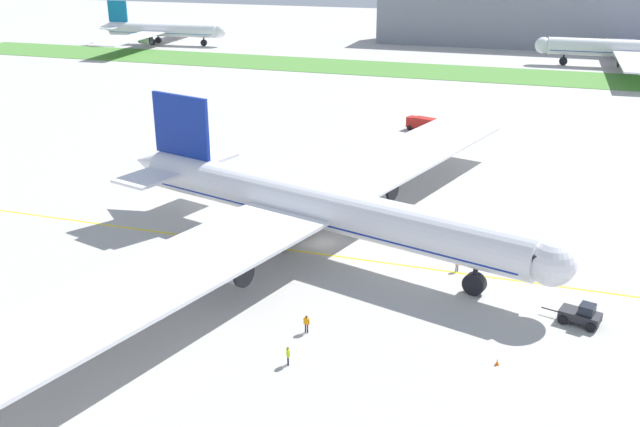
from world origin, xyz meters
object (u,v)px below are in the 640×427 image
object	(u,v)px
pushback_tug	(581,315)
service_truck_fuel_bowser	(422,123)
ground_crew_wingwalker_starboard	(457,263)
traffic_cone_near_nose	(497,362)
parked_airliner_far_centre	(624,49)
ground_crew_marshaller_front	(288,354)
parked_airliner_far_left	(161,30)
ground_crew_wingwalker_port	(306,322)
airliner_foreground	(312,206)

from	to	relation	value
pushback_tug	service_truck_fuel_bowser	distance (m)	72.32
ground_crew_wingwalker_starboard	pushback_tug	bearing A→B (deg)	-31.54
traffic_cone_near_nose	parked_airliner_far_centre	size ratio (longest dim) A/B	0.01
ground_crew_marshaller_front	service_truck_fuel_bowser	size ratio (longest dim) A/B	0.29
ground_crew_marshaller_front	parked_airliner_far_left	bearing A→B (deg)	122.93
traffic_cone_near_nose	pushback_tug	bearing A→B (deg)	54.38
service_truck_fuel_bowser	parked_airliner_far_left	world-z (taller)	parked_airliner_far_left
ground_crew_marshaller_front	ground_crew_wingwalker_port	bearing A→B (deg)	92.72
airliner_foreground	service_truck_fuel_bowser	size ratio (longest dim) A/B	15.51
pushback_tug	ground_crew_marshaller_front	distance (m)	28.08
airliner_foreground	ground_crew_marshaller_front	world-z (taller)	airliner_foreground
pushback_tug	ground_crew_marshaller_front	xyz separation A→B (m)	(-23.70, -15.06, 0.09)
pushback_tug	parked_airliner_far_centre	world-z (taller)	parked_airliner_far_centre
parked_airliner_far_left	pushback_tug	bearing A→B (deg)	-49.22
airliner_foreground	parked_airliner_far_left	size ratio (longest dim) A/B	1.27
airliner_foreground	traffic_cone_near_nose	size ratio (longest dim) A/B	163.34
ground_crew_wingwalker_port	ground_crew_wingwalker_starboard	distance (m)	20.68
ground_crew_wingwalker_port	parked_airliner_far_left	world-z (taller)	parked_airliner_far_left
ground_crew_wingwalker_port	ground_crew_marshaller_front	distance (m)	5.52
ground_crew_marshaller_front	ground_crew_wingwalker_starboard	size ratio (longest dim) A/B	1.12
ground_crew_wingwalker_starboard	traffic_cone_near_nose	xyz separation A→B (m)	(5.84, -17.27, -0.66)
ground_crew_marshaller_front	parked_airliner_far_centre	distance (m)	172.97
ground_crew_wingwalker_starboard	parked_airliner_far_centre	bearing A→B (deg)	80.10
ground_crew_marshaller_front	parked_airliner_far_left	xyz separation A→B (m)	(-110.50, 170.63, 3.76)
traffic_cone_near_nose	service_truck_fuel_bowser	xyz separation A→B (m)	(-20.78, 76.35, 1.16)
ground_crew_wingwalker_starboard	service_truck_fuel_bowser	size ratio (longest dim) A/B	0.25
ground_crew_marshaller_front	traffic_cone_near_nose	world-z (taller)	ground_crew_marshaller_front
traffic_cone_near_nose	service_truck_fuel_bowser	world-z (taller)	service_truck_fuel_bowser
airliner_foreground	ground_crew_marshaller_front	bearing A→B (deg)	-76.01
ground_crew_marshaller_front	parked_airliner_far_centre	world-z (taller)	parked_airliner_far_centre
ground_crew_wingwalker_port	parked_airliner_far_left	bearing A→B (deg)	123.73
ground_crew_marshaller_front	parked_airliner_far_centre	size ratio (longest dim) A/B	0.02
ground_crew_wingwalker_port	traffic_cone_near_nose	bearing A→B (deg)	0.14
ground_crew_marshaller_front	parked_airliner_far_centre	bearing A→B (deg)	77.79
traffic_cone_near_nose	ground_crew_wingwalker_port	bearing A→B (deg)	-179.86
airliner_foreground	ground_crew_wingwalker_port	distance (m)	19.45
ground_crew_wingwalker_starboard	traffic_cone_near_nose	distance (m)	18.24
ground_crew_wingwalker_port	ground_crew_wingwalker_starboard	xyz separation A→B (m)	(11.32, 17.31, -0.13)
service_truck_fuel_bowser	parked_airliner_far_left	distance (m)	138.75
ground_crew_wingwalker_port	pushback_tug	bearing A→B (deg)	21.71
pushback_tug	ground_crew_wingwalker_port	distance (m)	25.80
airliner_foreground	traffic_cone_near_nose	distance (m)	29.53
traffic_cone_near_nose	parked_airliner_far_left	bearing A→B (deg)	127.66
service_truck_fuel_bowser	parked_airliner_far_centre	bearing A→B (deg)	65.09
airliner_foreground	ground_crew_marshaller_front	xyz separation A→B (m)	(5.89, -23.64, -4.30)
service_truck_fuel_bowser	traffic_cone_near_nose	bearing A→B (deg)	-74.77
ground_crew_wingwalker_starboard	service_truck_fuel_bowser	world-z (taller)	service_truck_fuel_bowser
airliner_foreground	pushback_tug	xyz separation A→B (m)	(29.59, -8.58, -4.40)
pushback_tug	ground_crew_wingwalker_starboard	bearing A→B (deg)	148.46
parked_airliner_far_left	ground_crew_wingwalker_starboard	bearing A→B (deg)	-50.56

